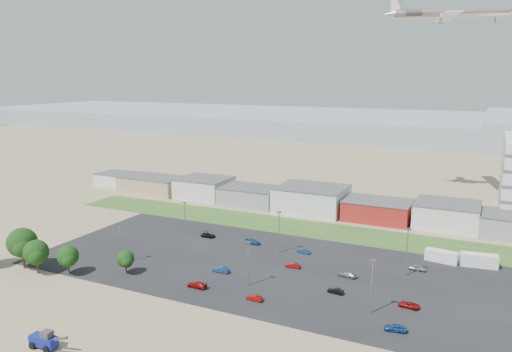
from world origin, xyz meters
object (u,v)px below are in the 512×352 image
Objects in this scene: parked_car_0 at (408,305)px; parked_car_2 at (395,328)px; parked_car_6 at (253,242)px; parked_car_11 at (304,251)px; parked_car_4 at (221,270)px; parked_car_13 at (255,298)px; parked_car_1 at (336,291)px; parked_car_12 at (347,274)px; telehandler at (43,339)px; box_trailer_a at (442,256)px; parked_car_3 at (197,285)px; parked_car_8 at (418,268)px; parked_car_7 at (293,265)px; parked_car_9 at (208,235)px; airliner at (451,13)px.

parked_car_0 is 1.05× the size of parked_car_2.
parked_car_6 is 14.65m from parked_car_11.
parked_car_4 is 1.14× the size of parked_car_11.
parked_car_4 is 16.44m from parked_car_13.
parked_car_1 is 9.39m from parked_car_12.
parked_car_13 is (23.60, 30.91, -1.02)m from telehandler.
box_trailer_a is 2.20× the size of parked_car_1.
parked_car_3 is 9.52m from parked_car_4.
parked_car_0 is at bearing 63.97° from parked_car_12.
parked_car_2 is at bearing 27.94° from telehandler.
parked_car_8 reaches higher than parked_car_6.
parked_car_2 is 0.97× the size of parked_car_4.
parked_car_4 is (10.38, 40.69, -0.93)m from telehandler.
parked_car_4 reaches higher than parked_car_3.
parked_car_12 is at bearing -151.48° from parked_car_2.
parked_car_3 is 50.59m from parked_car_8.
parked_car_6 is at bearing 79.33° from telehandler.
telehandler is 88.55m from box_trailer_a.
parked_car_2 is 1.01× the size of parked_car_8.
parked_car_6 is at bearing -108.24° from parked_car_0.
parked_car_7 is 1.01× the size of parked_car_13.
parked_car_4 is (-44.56, -28.75, -0.75)m from box_trailer_a.
telehandler is 1.01× the size of box_trailer_a.
parked_car_12 reaches higher than parked_car_9.
parked_car_1 is (37.19, 41.11, -1.03)m from telehandler.
parked_car_11 is at bearing -89.33° from parked_car_6.
parked_car_3 is (-27.24, -9.93, 0.09)m from parked_car_1.
parked_car_6 is 1.10× the size of parked_car_8.
parked_car_4 is 1.15× the size of parked_car_13.
parked_car_3 reaches higher than parked_car_13.
parked_car_12 is at bearing -171.19° from parked_car_1.
parked_car_3 is 32.24m from parked_car_11.
parked_car_9 is (-42.56, 20.04, 0.01)m from parked_car_1.
parked_car_8 is (-0.54, 30.65, -0.00)m from parked_car_2.
parked_car_7 is (13.70, 9.69, -0.08)m from parked_car_4.
parked_car_13 is at bearing -139.02° from parked_car_9.
box_trailer_a is at bearing 117.25° from parked_car_7.
airliner is 118.92m from parked_car_4.
parked_car_12 is at bearing -110.47° from airliner.
parked_car_9 is (-15.76, 20.46, -0.09)m from parked_car_4.
parked_car_8 is at bearing -83.66° from parked_car_11.
parked_car_3 is at bearing -97.76° from parked_car_2.
telehandler reaches higher than parked_car_3.
box_trailer_a is 1.89× the size of parked_car_4.
parked_car_2 reaches higher than parked_car_4.
parked_car_12 is at bearing -120.81° from parked_car_11.
parked_car_6 is (-1.61, 30.28, -0.04)m from parked_car_3.
parked_car_1 is (-14.57, 0.06, -0.00)m from parked_car_0.
parked_car_4 reaches higher than parked_car_1.
parked_car_1 is (-17.75, -28.33, -0.85)m from box_trailer_a.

